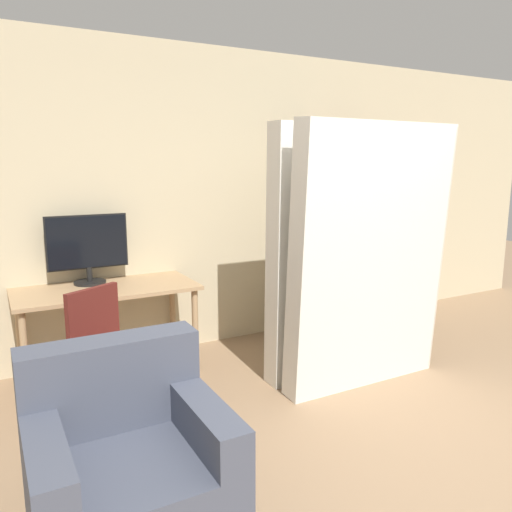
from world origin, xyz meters
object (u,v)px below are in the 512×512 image
object	(u,v)px
mattress_near	(371,258)
office_chair	(111,373)
armchair	(127,465)
monitor	(88,246)
bookshelf	(334,227)
mattress_far	(344,252)

from	to	relation	value
mattress_near	office_chair	bearing A→B (deg)	170.43
office_chair	mattress_near	size ratio (longest dim) A/B	0.45
mattress_near	armchair	world-z (taller)	mattress_near
office_chair	armchair	size ratio (longest dim) A/B	1.06
monitor	armchair	world-z (taller)	monitor
monitor	mattress_near	distance (m)	2.21
armchair	bookshelf	bearing A→B (deg)	36.43
bookshelf	armchair	world-z (taller)	bookshelf
mattress_near	monitor	bearing A→B (deg)	144.38
monitor	armchair	distance (m)	2.10
mattress_far	armchair	xyz separation A→B (m)	(-2.02, -0.98, -0.67)
monitor	bookshelf	size ratio (longest dim) A/B	0.30
office_chair	mattress_far	size ratio (longest dim) A/B	0.45
office_chair	armchair	xyz separation A→B (m)	(-0.15, -0.99, -0.04)
bookshelf	mattress_near	world-z (taller)	bookshelf
bookshelf	mattress_far	bearing A→B (deg)	-123.41
office_chair	mattress_far	world-z (taller)	mattress_far
bookshelf	armchair	xyz separation A→B (m)	(-2.66, -1.97, -0.73)
monitor	bookshelf	bearing A→B (deg)	0.14
mattress_near	armchair	distance (m)	2.23
mattress_near	mattress_far	bearing A→B (deg)	90.00
bookshelf	armchair	distance (m)	3.39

